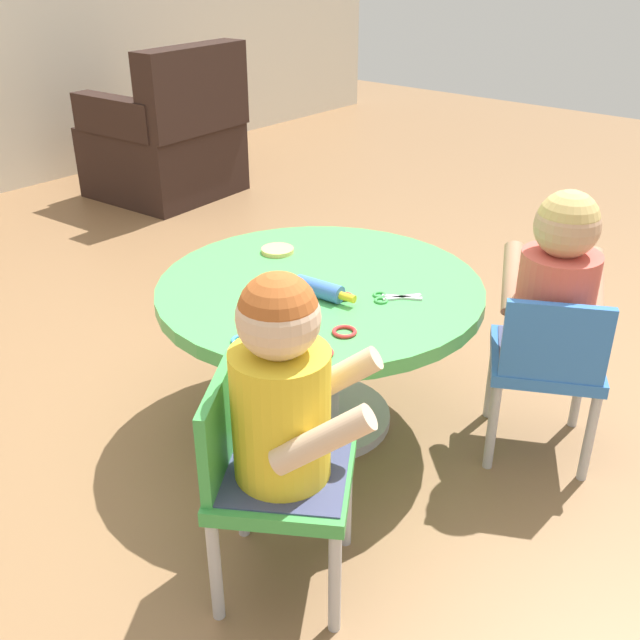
{
  "coord_description": "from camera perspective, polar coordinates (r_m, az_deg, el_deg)",
  "views": [
    {
      "loc": [
        -1.46,
        -1.23,
        1.36
      ],
      "look_at": [
        0.0,
        0.0,
        0.36
      ],
      "focal_mm": 41.26,
      "sensor_mm": 36.0,
      "label": 1
    }
  ],
  "objects": [
    {
      "name": "craft_scissors",
      "position": [
        2.02,
        5.44,
        1.75
      ],
      "size": [
        0.13,
        0.13,
        0.01
      ],
      "color": "silver",
      "rests_on": "craft_table"
    },
    {
      "name": "child_chair_right",
      "position": [
        2.13,
        17.15,
        -3.22
      ],
      "size": [
        0.41,
        0.41,
        0.54
      ],
      "color": "#B7B7BC",
      "rests_on": "ground"
    },
    {
      "name": "cookie_cutter_1",
      "position": [
        1.74,
        -0.01,
        -2.54
      ],
      "size": [
        0.07,
        0.07,
        0.01
      ],
      "primitive_type": "torus",
      "color": "red",
      "rests_on": "craft_table"
    },
    {
      "name": "armchair_dark",
      "position": [
        4.42,
        -11.69,
        13.37
      ],
      "size": [
        0.76,
        0.77,
        0.85
      ],
      "color": "black",
      "rests_on": "ground"
    },
    {
      "name": "seated_child_right",
      "position": [
        2.07,
        17.94,
        2.74
      ],
      "size": [
        0.43,
        0.4,
        0.51
      ],
      "color": "#3F4772",
      "rests_on": "ground"
    },
    {
      "name": "cookie_cutter_2",
      "position": [
        1.84,
        1.91,
        -0.91
      ],
      "size": [
        0.06,
        0.06,
        0.01
      ],
      "primitive_type": "torus",
      "color": "red",
      "rests_on": "craft_table"
    },
    {
      "name": "cookie_cutter_0",
      "position": [
        1.81,
        -6.07,
        -1.57
      ],
      "size": [
        0.06,
        0.06,
        0.01
      ],
      "primitive_type": "torus",
      "color": "#3F99D8",
      "rests_on": "craft_table"
    },
    {
      "name": "rolling_pin",
      "position": [
        2.01,
        -0.07,
        2.42
      ],
      "size": [
        0.06,
        0.23,
        0.05
      ],
      "color": "#3F72CC",
      "rests_on": "craft_table"
    },
    {
      "name": "craft_table",
      "position": [
        2.15,
        -0.0,
        0.31
      ],
      "size": [
        0.94,
        0.94,
        0.47
      ],
      "color": "silver",
      "rests_on": "ground"
    },
    {
      "name": "ground_plane",
      "position": [
        2.34,
        -0.0,
        -7.73
      ],
      "size": [
        10.0,
        10.0,
        0.0
      ],
      "primitive_type": "plane",
      "color": "olive"
    },
    {
      "name": "child_chair_left",
      "position": [
        1.65,
        -4.1,
        -11.87
      ],
      "size": [
        0.42,
        0.42,
        0.54
      ],
      "color": "#B7B7BC",
      "rests_on": "ground"
    },
    {
      "name": "seated_child_left",
      "position": [
        1.51,
        -2.9,
        -5.38
      ],
      "size": [
        0.41,
        0.44,
        0.51
      ],
      "color": "#3F4772",
      "rests_on": "ground"
    },
    {
      "name": "cookie_cutter_3",
      "position": [
        2.02,
        1.94,
        1.84
      ],
      "size": [
        0.05,
        0.05,
        0.01
      ],
      "primitive_type": "torus",
      "color": "red",
      "rests_on": "craft_table"
    },
    {
      "name": "playdough_blob_0",
      "position": [
        2.32,
        -3.32,
        5.42
      ],
      "size": [
        0.1,
        0.1,
        0.01
      ],
      "primitive_type": "cylinder",
      "color": "#F2CC72",
      "rests_on": "craft_table"
    }
  ]
}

